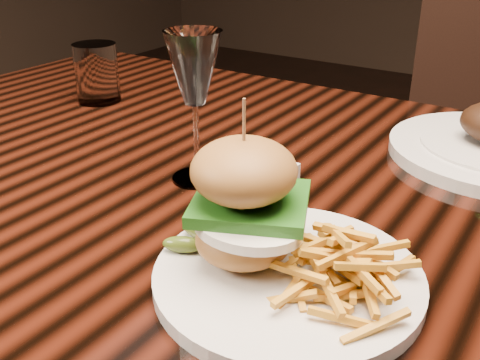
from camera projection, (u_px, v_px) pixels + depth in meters
The scene contains 5 objects.
dining_table at pixel (287, 237), 0.76m from camera, with size 1.60×0.90×0.75m.
burger_plate at pixel (282, 241), 0.52m from camera, with size 0.26×0.26×0.18m.
ramekin at pixel (254, 182), 0.70m from camera, with size 0.08×0.08×0.04m, color silver.
wine_glass at pixel (194, 73), 0.69m from camera, with size 0.07×0.07×0.20m.
water_tumbler at pixel (97, 73), 1.04m from camera, with size 0.08×0.08×0.11m, color white.
Camera 1 is at (0.31, -0.58, 1.07)m, focal length 42.00 mm.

